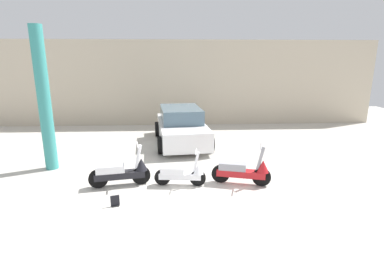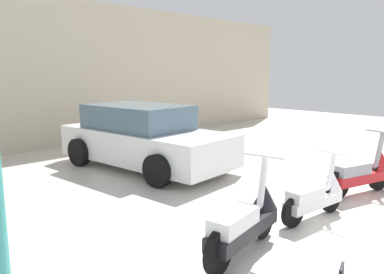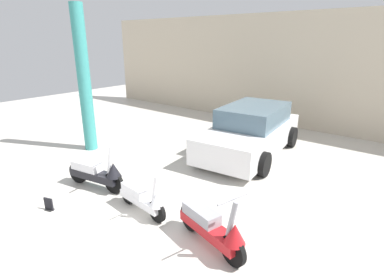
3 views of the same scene
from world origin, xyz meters
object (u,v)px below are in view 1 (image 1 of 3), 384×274
at_px(scooter_front_right, 182,173).
at_px(scooter_front_center, 244,170).
at_px(car_rear_left, 181,126).
at_px(scooter_front_left, 122,171).
at_px(support_column_side, 44,100).
at_px(placard_near_left_scooter, 115,201).

distance_m(scooter_front_right, scooter_front_center, 1.62).
xyz_separation_m(scooter_front_right, scooter_front_center, (1.62, -0.01, 0.05)).
height_order(scooter_front_center, car_rear_left, car_rear_left).
relative_size(scooter_front_left, support_column_side, 0.38).
bearing_deg(support_column_side, scooter_front_center, -14.96).
relative_size(scooter_front_left, scooter_front_right, 1.16).
distance_m(scooter_front_right, support_column_side, 4.56).
xyz_separation_m(scooter_front_right, car_rear_left, (0.04, 4.21, 0.33)).
bearing_deg(car_rear_left, support_column_side, -61.43).
bearing_deg(car_rear_left, placard_near_left_scooter, -22.53).
bearing_deg(placard_near_left_scooter, car_rear_left, 73.35).
height_order(scooter_front_left, scooter_front_right, scooter_front_left).
bearing_deg(car_rear_left, scooter_front_right, -6.45).
height_order(car_rear_left, support_column_side, support_column_side).
height_order(scooter_front_center, placard_near_left_scooter, scooter_front_center).
relative_size(scooter_front_left, placard_near_left_scooter, 6.05).
xyz_separation_m(scooter_front_left, support_column_side, (-2.38, 1.41, 1.69)).
distance_m(car_rear_left, placard_near_left_scooter, 5.56).
xyz_separation_m(scooter_front_right, placard_near_left_scooter, (-1.54, -1.09, -0.22)).
bearing_deg(placard_near_left_scooter, support_column_side, 133.12).
height_order(scooter_front_left, car_rear_left, car_rear_left).
xyz_separation_m(scooter_front_center, car_rear_left, (-1.58, 4.22, 0.28)).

